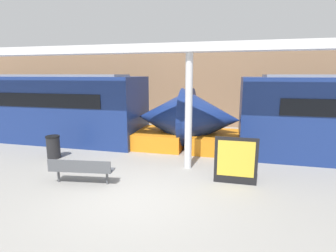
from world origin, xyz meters
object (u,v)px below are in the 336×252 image
at_px(train_right, 22,108).
at_px(support_column_near, 189,112).
at_px(bench_near, 81,169).
at_px(trash_bin, 53,147).
at_px(poster_board, 236,161).

xyz_separation_m(train_right, support_column_near, (9.09, -2.55, 0.43)).
height_order(bench_near, trash_bin, trash_bin).
bearing_deg(train_right, poster_board, -18.47).
bearing_deg(bench_near, support_column_near, 29.44).
bearing_deg(poster_board, bench_near, -165.80).
bearing_deg(train_right, trash_bin, -35.53).
height_order(trash_bin, poster_board, poster_board).
relative_size(train_right, support_column_near, 4.49).
bearing_deg(support_column_near, poster_board, -32.53).
xyz_separation_m(trash_bin, support_column_near, (5.25, 0.19, 1.51)).
height_order(bench_near, support_column_near, support_column_near).
bearing_deg(train_right, support_column_near, -15.69).
height_order(train_right, support_column_near, support_column_near).
distance_m(train_right, trash_bin, 4.84).
relative_size(train_right, poster_board, 12.40).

